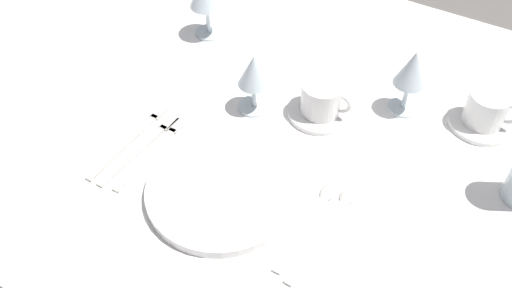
# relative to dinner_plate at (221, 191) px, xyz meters

# --- Properties ---
(dining_table) EXTENTS (1.80, 1.11, 0.74)m
(dining_table) POSITION_rel_dinner_plate_xyz_m (-0.02, 0.22, -0.09)
(dining_table) COLOR white
(dining_table) RESTS_ON ground
(dinner_plate) EXTENTS (0.27, 0.27, 0.02)m
(dinner_plate) POSITION_rel_dinner_plate_xyz_m (0.00, 0.00, 0.00)
(dinner_plate) COLOR white
(dinner_plate) RESTS_ON dining_table
(fork_outer) EXTENTS (0.02, 0.21, 0.00)m
(fork_outer) POSITION_rel_dinner_plate_xyz_m (-0.17, 0.02, -0.01)
(fork_outer) COLOR beige
(fork_outer) RESTS_ON dining_table
(fork_inner) EXTENTS (0.03, 0.21, 0.00)m
(fork_inner) POSITION_rel_dinner_plate_xyz_m (-0.19, 0.02, -0.01)
(fork_inner) COLOR beige
(fork_inner) RESTS_ON dining_table
(fork_salad) EXTENTS (0.02, 0.23, 0.00)m
(fork_salad) POSITION_rel_dinner_plate_xyz_m (-0.22, 0.03, -0.01)
(fork_salad) COLOR beige
(fork_salad) RESTS_ON dining_table
(spoon_soup) EXTENTS (0.03, 0.21, 0.01)m
(spoon_soup) POSITION_rel_dinner_plate_xyz_m (0.16, 0.04, -0.01)
(spoon_soup) COLOR beige
(spoon_soup) RESTS_ON dining_table
(spoon_dessert) EXTENTS (0.03, 0.23, 0.01)m
(spoon_dessert) POSITION_rel_dinner_plate_xyz_m (0.19, 0.04, -0.01)
(spoon_dessert) COLOR beige
(spoon_dessert) RESTS_ON dining_table
(saucer_left) EXTENTS (0.13, 0.13, 0.01)m
(saucer_left) POSITION_rel_dinner_plate_xyz_m (0.35, 0.41, -0.00)
(saucer_left) COLOR white
(saucer_left) RESTS_ON dining_table
(coffee_cup_left) EXTENTS (0.10, 0.08, 0.07)m
(coffee_cup_left) POSITION_rel_dinner_plate_xyz_m (0.35, 0.41, 0.03)
(coffee_cup_left) COLOR white
(coffee_cup_left) RESTS_ON saucer_left
(saucer_right) EXTENTS (0.13, 0.13, 0.01)m
(saucer_right) POSITION_rel_dinner_plate_xyz_m (0.06, 0.28, -0.00)
(saucer_right) COLOR white
(saucer_right) RESTS_ON dining_table
(coffee_cup_right) EXTENTS (0.11, 0.08, 0.07)m
(coffee_cup_right) POSITION_rel_dinner_plate_xyz_m (0.06, 0.28, 0.03)
(coffee_cup_right) COLOR white
(coffee_cup_right) RESTS_ON saucer_right
(wine_glass_left) EXTENTS (0.06, 0.06, 0.14)m
(wine_glass_left) POSITION_rel_dinner_plate_xyz_m (0.20, 0.38, 0.09)
(wine_glass_left) COLOR silver
(wine_glass_left) RESTS_ON dining_table
(wine_glass_right) EXTENTS (0.06, 0.06, 0.13)m
(wine_glass_right) POSITION_rel_dinner_plate_xyz_m (-0.07, 0.23, 0.08)
(wine_glass_right) COLOR silver
(wine_glass_right) RESTS_ON dining_table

